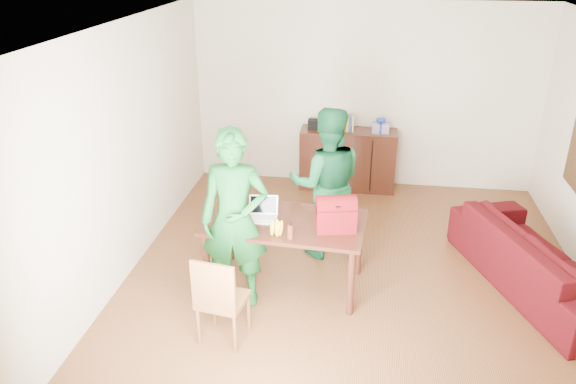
% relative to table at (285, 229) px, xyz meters
% --- Properties ---
extents(room, '(5.20, 5.70, 2.90)m').
position_rel_table_xyz_m(room, '(0.74, 0.35, 0.63)').
color(room, '#472411').
rests_on(room, ground).
extents(table, '(1.72, 1.05, 0.77)m').
position_rel_table_xyz_m(table, '(0.00, 0.00, 0.00)').
color(table, black).
rests_on(table, ground).
extents(chair, '(0.47, 0.46, 0.91)m').
position_rel_table_xyz_m(chair, '(-0.43, -0.99, -0.41)').
color(chair, brown).
rests_on(chair, ground).
extents(person_near, '(0.70, 0.48, 1.86)m').
position_rel_table_xyz_m(person_near, '(-0.45, -0.35, 0.25)').
color(person_near, '#135820').
rests_on(person_near, ground).
extents(person_far, '(0.96, 0.80, 1.79)m').
position_rel_table_xyz_m(person_far, '(0.36, 0.75, 0.22)').
color(person_far, '#12522B').
rests_on(person_far, ground).
extents(laptop, '(0.32, 0.23, 0.21)m').
position_rel_table_xyz_m(laptop, '(-0.24, -0.01, 0.14)').
color(laptop, white).
rests_on(laptop, table).
extents(bananas, '(0.20, 0.17, 0.06)m').
position_rel_table_xyz_m(bananas, '(-0.04, -0.32, 0.13)').
color(bananas, gold).
rests_on(bananas, table).
extents(bottle, '(0.07, 0.07, 0.17)m').
position_rel_table_xyz_m(bottle, '(0.11, -0.37, 0.18)').
color(bottle, '#5C2415').
rests_on(bottle, table).
extents(red_bag, '(0.43, 0.30, 0.29)m').
position_rel_table_xyz_m(red_bag, '(0.53, -0.12, 0.24)').
color(red_bag, maroon).
rests_on(red_bag, table).
extents(sofa, '(1.66, 2.46, 0.67)m').
position_rel_table_xyz_m(sofa, '(2.68, 0.35, -0.34)').
color(sofa, '#400A08').
rests_on(sofa, ground).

